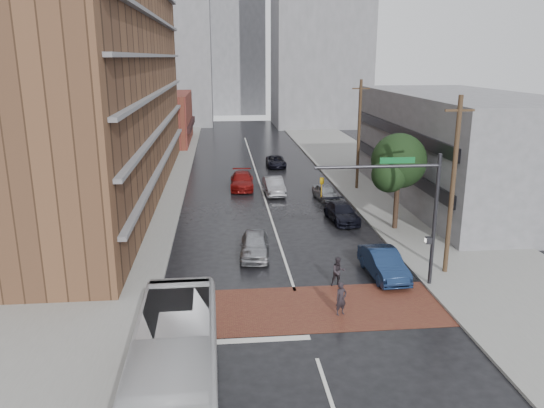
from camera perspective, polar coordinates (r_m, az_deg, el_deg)
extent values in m
plane|color=black|center=(26.04, 3.26, -11.66)|extent=(160.00, 160.00, 0.00)
cube|color=brown|center=(26.47, 3.09, -11.15)|extent=(14.00, 5.00, 0.02)
cube|color=gray|center=(49.92, -14.41, 1.35)|extent=(9.00, 90.00, 0.15)
cube|color=gray|center=(51.59, 11.71, 1.97)|extent=(9.00, 90.00, 0.15)
cube|color=brown|center=(48.04, -18.84, 17.27)|extent=(10.00, 44.00, 28.00)
cube|color=maroon|center=(77.77, -11.82, 9.02)|extent=(8.00, 16.00, 7.00)
cube|color=gray|center=(47.96, 19.50, 5.78)|extent=(11.00, 26.00, 9.00)
cube|color=gray|center=(101.48, -11.96, 17.54)|extent=(18.00, 16.00, 32.00)
cube|color=gray|center=(96.70, 5.27, 19.09)|extent=(16.00, 14.00, 36.00)
cube|color=gray|center=(117.93, -3.93, 15.55)|extent=(12.00, 10.00, 24.00)
cylinder|color=#332319|center=(38.24, 13.22, 0.13)|extent=(0.36, 0.36, 4.00)
sphere|color=black|center=(37.58, 13.50, 4.54)|extent=(3.80, 3.80, 3.80)
sphere|color=black|center=(36.71, 12.49, 3.07)|extent=(2.40, 2.40, 2.40)
sphere|color=black|center=(38.69, 14.19, 3.90)|extent=(2.60, 2.60, 2.60)
cylinder|color=#2D2D33|center=(28.86, 17.08, -1.86)|extent=(0.20, 0.20, 7.20)
cylinder|color=#2D2D33|center=(27.06, 11.29, 3.97)|extent=(6.40, 0.16, 0.16)
imported|color=gold|center=(26.61, 5.40, 1.80)|extent=(0.20, 0.16, 1.00)
cube|color=#0C5926|center=(27.31, 13.34, 4.59)|extent=(1.80, 0.05, 0.30)
cube|color=#2D2D33|center=(29.07, 16.47, -3.76)|extent=(0.30, 0.30, 0.35)
cylinder|color=#473321|center=(30.42, 18.84, 1.60)|extent=(0.26, 0.26, 10.00)
cube|color=#473321|center=(29.75, 19.55, 9.48)|extent=(1.60, 0.12, 0.12)
cylinder|color=#473321|center=(48.99, 9.33, 7.25)|extent=(0.26, 0.26, 10.00)
cube|color=#473321|center=(48.58, 9.55, 12.15)|extent=(1.60, 0.12, 0.12)
imported|color=#BDBDC0|center=(18.18, -10.56, -18.97)|extent=(3.00, 12.02, 3.34)
imported|color=black|center=(25.73, 7.44, -10.07)|extent=(0.71, 0.61, 1.65)
imported|color=#272126|center=(28.80, 7.15, -7.23)|extent=(0.87, 0.72, 1.61)
imported|color=#999BA0|center=(32.65, -1.87, -4.42)|extent=(2.12, 4.54, 1.50)
imported|color=#98999F|center=(47.40, 0.20, 1.95)|extent=(1.85, 4.69, 1.52)
imported|color=maroon|center=(49.57, -3.26, 2.52)|extent=(2.31, 5.26, 1.50)
imported|color=black|center=(59.45, 0.43, 4.60)|extent=(2.07, 4.43, 1.23)
imported|color=#132445|center=(30.41, 11.91, -6.27)|extent=(1.88, 4.74, 1.53)
imported|color=black|center=(39.98, 7.51, -0.90)|extent=(2.24, 4.73, 1.33)
imported|color=#9C9FA3|center=(45.75, 5.80, 1.25)|extent=(2.06, 4.05, 1.32)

